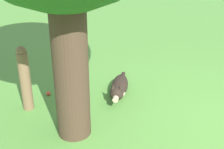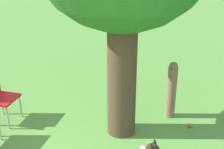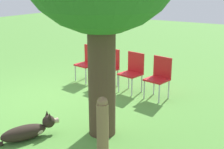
# 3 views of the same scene
# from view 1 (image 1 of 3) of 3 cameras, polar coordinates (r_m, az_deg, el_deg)

# --- Properties ---
(ground_plane) EXTENTS (30.00, 30.00, 0.00)m
(ground_plane) POSITION_cam_1_polar(r_m,az_deg,el_deg) (4.36, 14.13, -10.28)
(ground_plane) COLOR #56933D
(dog) EXTENTS (1.17, 0.62, 0.38)m
(dog) POSITION_cam_1_polar(r_m,az_deg,el_deg) (5.03, 1.31, -2.42)
(dog) COLOR #2D231C
(dog) RESTS_ON ground_plane
(fence_post) EXTENTS (0.16, 0.16, 1.00)m
(fence_post) POSITION_cam_1_polar(r_m,az_deg,el_deg) (4.66, -15.63, -0.67)
(fence_post) COLOR #846647
(fence_post) RESTS_ON ground_plane
(tennis_ball) EXTENTS (0.07, 0.07, 0.07)m
(tennis_ball) POSITION_cam_1_polar(r_m,az_deg,el_deg) (5.16, -11.56, -3.42)
(tennis_ball) COLOR #E54C33
(tennis_ball) RESTS_ON ground_plane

